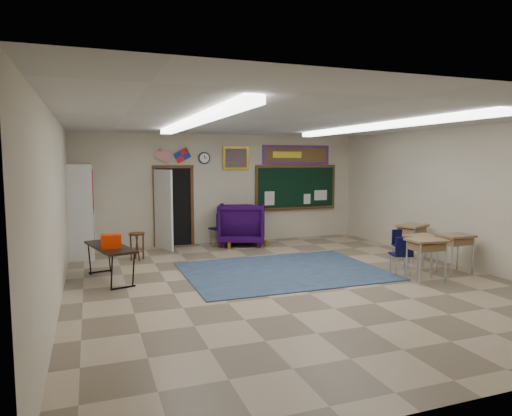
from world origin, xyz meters
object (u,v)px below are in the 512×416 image
object	(u,v)px
wingback_armchair	(242,223)
folding_table	(110,261)
student_desk_front_left	(421,251)
student_desk_front_right	(412,240)
wooden_stool	(137,246)

from	to	relation	value
wingback_armchair	folding_table	world-z (taller)	wingback_armchair
wingback_armchair	student_desk_front_left	distance (m)	4.85
student_desk_front_left	student_desk_front_right	bearing A→B (deg)	54.53
student_desk_front_left	wooden_stool	distance (m)	6.25
student_desk_front_left	student_desk_front_right	xyz separation A→B (m)	(0.53, 0.95, 0.04)
wingback_armchair	folding_table	distance (m)	4.48
folding_table	wooden_stool	size ratio (longest dim) A/B	2.68
folding_table	student_desk_front_right	bearing A→B (deg)	-18.79
wingback_armchair	wooden_stool	xyz separation A→B (m)	(-2.90, -1.07, -0.24)
student_desk_front_left	folding_table	world-z (taller)	folding_table
student_desk_front_right	folding_table	world-z (taller)	folding_table
wingback_armchair	student_desk_front_left	bearing A→B (deg)	143.39
folding_table	student_desk_front_left	bearing A→B (deg)	-27.85
student_desk_front_right	folding_table	xyz separation A→B (m)	(-6.64, 0.46, -0.09)
wingback_armchair	wooden_stool	bearing A→B (deg)	41.94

